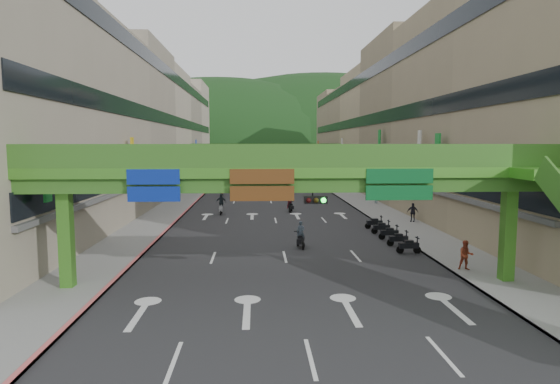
{
  "coord_description": "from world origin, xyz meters",
  "views": [
    {
      "loc": [
        -1.77,
        -16.79,
        7.13
      ],
      "look_at": [
        0.0,
        18.0,
        3.5
      ],
      "focal_mm": 30.0,
      "sensor_mm": 36.0,
      "label": 1
    }
  ],
  "objects": [
    {
      "name": "scooter_rider_left",
      "position": [
        -5.32,
        30.02,
        1.07
      ],
      "size": [
        1.05,
        1.6,
        2.12
      ],
      "color": "#95969D",
      "rests_on": "ground"
    },
    {
      "name": "building_row_right",
      "position": [
        18.93,
        50.0,
        9.46
      ],
      "size": [
        12.8,
        95.0,
        19.0
      ],
      "color": "gray",
      "rests_on": "ground"
    },
    {
      "name": "pedestrian_dark",
      "position": [
        12.2,
        23.95,
        0.85
      ],
      "size": [
        1.07,
        0.85,
        1.69
      ],
      "primitive_type": "imported",
      "rotation": [
        0.0,
        0.0,
        -0.51
      ],
      "color": "black",
      "rests_on": "ground"
    },
    {
      "name": "car_yellow",
      "position": [
        1.09,
        48.8,
        0.66
      ],
      "size": [
        2.16,
        4.05,
        1.31
      ],
      "primitive_type": "imported",
      "rotation": [
        0.0,
        0.0,
        -0.17
      ],
      "color": "#CA910A",
      "rests_on": "ground"
    },
    {
      "name": "scooter_rider_near",
      "position": [
        1.24,
        14.51,
        0.84
      ],
      "size": [
        0.75,
        1.57,
        1.85
      ],
      "color": "black",
      "rests_on": "ground"
    },
    {
      "name": "overpass_near",
      "position": [
        0.93,
        5.38,
        5.21
      ],
      "size": [
        28.0,
        12.27,
        7.1
      ],
      "color": "#4C9E2D",
      "rests_on": "ground"
    },
    {
      "name": "sidewalk_right",
      "position": [
        11.0,
        50.0,
        0.07
      ],
      "size": [
        4.0,
        140.0,
        0.15
      ],
      "primitive_type": "cube",
      "color": "gray",
      "rests_on": "ground"
    },
    {
      "name": "parked_scooter_row",
      "position": [
        8.08,
        16.9,
        0.52
      ],
      "size": [
        1.6,
        9.35,
        1.08
      ],
      "color": "black",
      "rests_on": "ground"
    },
    {
      "name": "overpass_far",
      "position": [
        0.0,
        65.0,
        5.4
      ],
      "size": [
        28.0,
        2.2,
        7.1
      ],
      "color": "#4C9E2D",
      "rests_on": "ground"
    },
    {
      "name": "curb_left",
      "position": [
        -9.1,
        50.0,
        0.09
      ],
      "size": [
        0.2,
        140.0,
        0.18
      ],
      "primitive_type": "cube",
      "color": "#CC5959",
      "rests_on": "ground"
    },
    {
      "name": "bunting_string",
      "position": [
        0.0,
        30.0,
        5.96
      ],
      "size": [
        26.0,
        0.36,
        0.47
      ],
      "color": "black",
      "rests_on": "ground"
    },
    {
      "name": "hill_left",
      "position": [
        -15.0,
        160.0,
        0.0
      ],
      "size": [
        168.0,
        140.0,
        112.0
      ],
      "primitive_type": "ellipsoid",
      "color": "#1C4419",
      "rests_on": "ground"
    },
    {
      "name": "curb_right",
      "position": [
        9.1,
        50.0,
        0.09
      ],
      "size": [
        0.2,
        140.0,
        0.18
      ],
      "primitive_type": "cube",
      "color": "gray",
      "rests_on": "ground"
    },
    {
      "name": "scooter_rider_mid",
      "position": [
        1.78,
        31.34,
        1.11
      ],
      "size": [
        0.99,
        1.59,
        2.13
      ],
      "color": "black",
      "rests_on": "ground"
    },
    {
      "name": "car_silver",
      "position": [
        -4.6,
        65.77,
        0.7
      ],
      "size": [
        1.55,
        4.26,
        1.39
      ],
      "primitive_type": "imported",
      "rotation": [
        0.0,
        0.0,
        -0.02
      ],
      "color": "silver",
      "rests_on": "ground"
    },
    {
      "name": "road_slab",
      "position": [
        0.0,
        50.0,
        0.01
      ],
      "size": [
        18.0,
        140.0,
        0.02
      ],
      "primitive_type": "cube",
      "color": "#28282B",
      "rests_on": "ground"
    },
    {
      "name": "building_row_left",
      "position": [
        -18.93,
        50.0,
        9.46
      ],
      "size": [
        12.8,
        95.0,
        19.0
      ],
      "color": "#9E937F",
      "rests_on": "ground"
    },
    {
      "name": "scooter_rider_far",
      "position": [
        -6.5,
        46.91,
        0.97
      ],
      "size": [
        0.81,
        1.6,
        1.93
      ],
      "color": "maroon",
      "rests_on": "ground"
    },
    {
      "name": "ground",
      "position": [
        0.0,
        0.0,
        0.0
      ],
      "size": [
        320.0,
        320.0,
        0.0
      ],
      "primitive_type": "plane",
      "color": "black",
      "rests_on": "ground"
    },
    {
      "name": "pedestrian_blue",
      "position": [
        12.2,
        36.77,
        0.78
      ],
      "size": [
        0.76,
        0.52,
        1.56
      ],
      "primitive_type": "imported",
      "rotation": [
        0.0,
        0.0,
        3.07
      ],
      "color": "#2D404D",
      "rests_on": "ground"
    },
    {
      "name": "hill_right",
      "position": [
        25.0,
        180.0,
        0.0
      ],
      "size": [
        208.0,
        176.0,
        128.0
      ],
      "primitive_type": "ellipsoid",
      "color": "#1C4419",
      "rests_on": "ground"
    },
    {
      "name": "pedestrian_red",
      "position": [
        9.8,
        8.0,
        0.82
      ],
      "size": [
        0.91,
        0.78,
        1.64
      ],
      "primitive_type": "imported",
      "rotation": [
        0.0,
        0.0,
        -0.21
      ],
      "color": "#993922",
      "rests_on": "ground"
    },
    {
      "name": "sidewalk_left",
      "position": [
        -11.0,
        50.0,
        0.07
      ],
      "size": [
        4.0,
        140.0,
        0.15
      ],
      "primitive_type": "cube",
      "color": "gray",
      "rests_on": "ground"
    }
  ]
}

